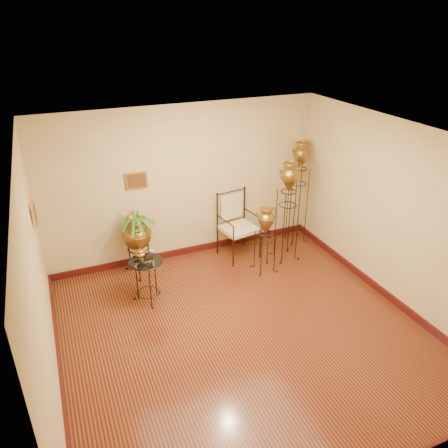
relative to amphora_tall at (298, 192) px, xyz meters
name	(u,v)px	position (x,y,z in m)	size (l,w,h in m)	color
ground	(243,332)	(-2.15, -2.15, -1.04)	(5.00, 5.00, 0.00)	brown
room_shell	(245,224)	(-2.16, -2.14, 0.70)	(5.02, 5.02, 2.81)	#D2C687
amphora_tall	(298,192)	(0.00, 0.00, 0.00)	(0.42, 0.42, 2.03)	black
amphora_mid	(287,211)	(-0.53, -0.51, -0.09)	(0.55, 0.55, 1.87)	black
amphora_short	(265,239)	(-1.09, -0.76, -0.43)	(0.46, 0.46, 1.22)	black
planter_urn	(137,233)	(-3.14, 0.00, -0.25)	(1.00, 1.00, 1.41)	black
armchair	(239,226)	(-1.30, -0.13, -0.42)	(0.77, 0.74, 1.22)	black
side_table	(147,280)	(-3.20, -0.87, -0.65)	(0.66, 0.66, 0.93)	black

